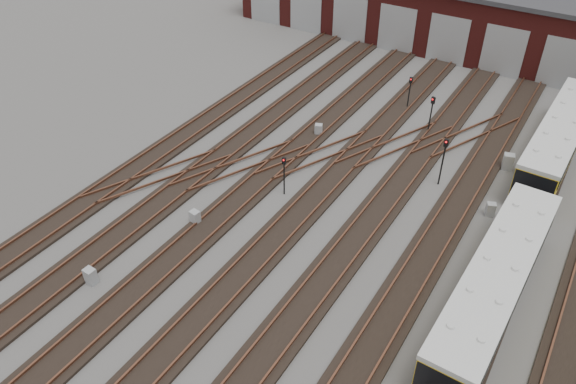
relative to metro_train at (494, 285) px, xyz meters
The scene contains 13 objects.
ground 11.85m from the metro_train, 148.69° to the right, with size 120.00×120.00×0.00m, color #403E3B.
track_network 11.68m from the metro_train, 151.62° to the right, with size 30.40×70.00×0.33m.
maintenance_shed 35.37m from the metro_train, 106.45° to the left, with size 51.00×12.50×6.35m.
metro_train is the anchor object (origin of this frame).
signal_mast_0 14.23m from the metro_train, 168.49° to the left, with size 0.26×0.24×2.82m.
signal_mast_1 17.41m from the metro_train, 120.23° to the left, with size 0.30×0.28×3.00m.
signal_mast_2 21.21m from the metro_train, 122.98° to the left, with size 0.26×0.24×2.73m.
signal_mast_3 10.83m from the metro_train, 122.55° to the left, with size 0.27×0.25×3.48m.
relay_cabinet_0 17.16m from the metro_train, behind, with size 0.56×0.46×0.93m, color #929597.
relay_cabinet_1 18.81m from the metro_train, 146.42° to the left, with size 0.55×0.45×0.91m, color #929597.
relay_cabinet_2 20.74m from the metro_train, 153.50° to the right, with size 0.58×0.49×0.97m, color #929597.
relay_cabinet_3 13.60m from the metro_train, 100.45° to the left, with size 0.69×0.57×1.15m, color #929597.
relay_cabinet_4 8.05m from the metro_train, 104.93° to the left, with size 0.54×0.45×0.89m, color #929597.
Camera 1 is at (11.47, -15.52, 22.01)m, focal length 35.00 mm.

